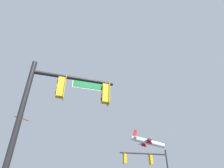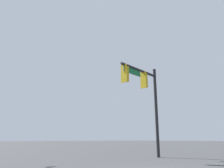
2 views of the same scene
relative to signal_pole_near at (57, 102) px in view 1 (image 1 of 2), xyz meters
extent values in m
cylinder|color=black|center=(-1.43, -0.26, -1.42)|extent=(0.24, 0.24, 7.05)
cylinder|color=black|center=(0.68, 0.13, 1.50)|extent=(4.26, 0.98, 0.20)
cube|color=gold|center=(0.24, 0.04, 0.83)|extent=(0.12, 0.52, 1.30)
cube|color=#B79314|center=(0.05, 0.01, 0.83)|extent=(0.41, 0.38, 1.10)
cylinder|color=#B79314|center=(0.05, 0.01, 1.44)|extent=(0.04, 0.04, 0.12)
cylinder|color=#340503|center=(-0.15, -0.03, 1.16)|extent=(0.07, 0.22, 0.22)
cylinder|color=yellow|center=(-0.15, -0.03, 0.83)|extent=(0.07, 0.22, 0.22)
cylinder|color=black|center=(-0.15, -0.03, 0.50)|extent=(0.07, 0.22, 0.22)
cube|color=gold|center=(2.56, 0.47, 0.83)|extent=(0.12, 0.52, 1.30)
cube|color=#B79314|center=(2.37, 0.44, 0.83)|extent=(0.41, 0.38, 1.10)
cylinder|color=#B79314|center=(2.37, 0.44, 1.44)|extent=(0.04, 0.04, 0.12)
cylinder|color=#340503|center=(2.17, 0.40, 1.16)|extent=(0.07, 0.22, 0.22)
cylinder|color=yellow|center=(2.17, 0.40, 0.83)|extent=(0.07, 0.22, 0.22)
cylinder|color=black|center=(2.17, 0.40, 0.50)|extent=(0.07, 0.22, 0.22)
cube|color=#0F602D|center=(1.61, 0.30, 1.19)|extent=(1.97, 0.40, 0.42)
cube|color=white|center=(1.61, 0.30, 1.19)|extent=(2.03, 0.40, 0.48)
cylinder|color=black|center=(8.67, 15.38, 0.08)|extent=(6.43, 1.21, 0.18)
cube|color=gold|center=(9.44, 15.50, -0.59)|extent=(0.11, 0.52, 1.30)
cube|color=#B79314|center=(9.63, 15.53, -0.59)|extent=(0.41, 0.37, 1.10)
cylinder|color=#B79314|center=(9.63, 15.53, 0.02)|extent=(0.04, 0.04, 0.12)
cylinder|color=#340503|center=(9.83, 15.56, -0.26)|extent=(0.06, 0.22, 0.22)
cylinder|color=yellow|center=(9.83, 15.56, -0.59)|extent=(0.06, 0.22, 0.22)
cylinder|color=black|center=(9.83, 15.56, -0.92)|extent=(0.06, 0.22, 0.22)
cube|color=gold|center=(5.92, 14.93, -0.59)|extent=(0.11, 0.52, 1.30)
cube|color=#B79314|center=(6.11, 14.96, -0.59)|extent=(0.41, 0.37, 1.10)
cylinder|color=#B79314|center=(6.11, 14.96, 0.02)|extent=(0.04, 0.04, 0.12)
cylinder|color=#340503|center=(6.31, 15.00, -0.26)|extent=(0.06, 0.22, 0.22)
cylinder|color=yellow|center=(6.31, 15.00, -0.59)|extent=(0.06, 0.22, 0.22)
cylinder|color=black|center=(6.31, 15.00, -0.92)|extent=(0.06, 0.22, 0.22)
cylinder|color=brown|center=(-8.13, 16.97, 0.18)|extent=(0.24, 0.24, 10.25)
cube|color=brown|center=(-8.13, 16.97, 4.70)|extent=(1.42, 1.95, 0.12)
cylinder|color=gray|center=(-8.69, 16.17, 4.82)|extent=(0.08, 0.08, 0.16)
cylinder|color=gray|center=(-7.56, 17.77, 4.82)|extent=(0.08, 0.08, 0.16)
cylinder|color=silver|center=(48.53, 136.88, 28.13)|extent=(24.32, 6.23, 8.54)
cone|color=silver|center=(60.12, 137.92, 25.87)|extent=(6.23, 4.61, 5.01)
cone|color=silver|center=(36.94, 135.84, 30.39)|extent=(5.55, 4.14, 4.50)
cube|color=silver|center=(47.00, 136.74, 27.80)|extent=(6.32, 26.28, 0.97)
cube|color=silver|center=(37.58, 135.89, 30.68)|extent=(3.21, 9.29, 0.58)
cube|color=maroon|center=(38.40, 135.97, 34.90)|extent=(3.80, 0.50, 5.77)
cylinder|color=maroon|center=(48.14, 130.96, 26.43)|extent=(4.59, 2.64, 2.98)
cylinder|color=maroon|center=(47.09, 142.63, 26.43)|extent=(4.59, 2.64, 2.98)
camera|label=1|loc=(1.74, -8.06, -3.53)|focal=28.00mm
camera|label=2|loc=(11.96, 11.49, -3.62)|focal=35.00mm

